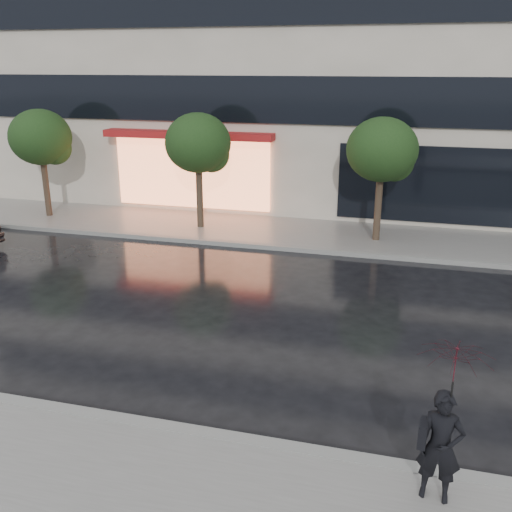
% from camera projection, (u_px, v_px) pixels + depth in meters
% --- Properties ---
extents(ground, '(120.00, 120.00, 0.00)m').
position_uv_depth(ground, '(165.00, 394.00, 10.00)').
color(ground, black).
rests_on(ground, ground).
extents(sidewalk_far, '(60.00, 3.50, 0.12)m').
position_uv_depth(sidewalk_far, '(286.00, 232.00, 19.36)').
color(sidewalk_far, slate).
rests_on(sidewalk_far, ground).
extents(curb_near, '(60.00, 0.25, 0.14)m').
position_uv_depth(curb_near, '(139.00, 424.00, 9.06)').
color(curb_near, gray).
rests_on(curb_near, ground).
extents(curb_far, '(60.00, 0.25, 0.14)m').
position_uv_depth(curb_far, '(275.00, 247.00, 17.75)').
color(curb_far, gray).
rests_on(curb_far, ground).
extents(tree_far_west, '(2.20, 2.20, 3.99)m').
position_uv_depth(tree_far_west, '(42.00, 139.00, 20.42)').
color(tree_far_west, '#33261C').
rests_on(tree_far_west, ground).
extents(tree_mid_west, '(2.20, 2.20, 3.99)m').
position_uv_depth(tree_mid_west, '(200.00, 145.00, 18.95)').
color(tree_mid_west, '#33261C').
rests_on(tree_mid_west, ground).
extents(tree_mid_east, '(2.20, 2.20, 3.99)m').
position_uv_depth(tree_mid_east, '(384.00, 152.00, 17.49)').
color(tree_mid_east, '#33261C').
rests_on(tree_mid_east, ground).
extents(pedestrian_with_umbrella, '(0.99, 1.01, 2.22)m').
position_uv_depth(pedestrian_with_umbrella, '(449.00, 400.00, 7.00)').
color(pedestrian_with_umbrella, black).
rests_on(pedestrian_with_umbrella, sidewalk_near).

